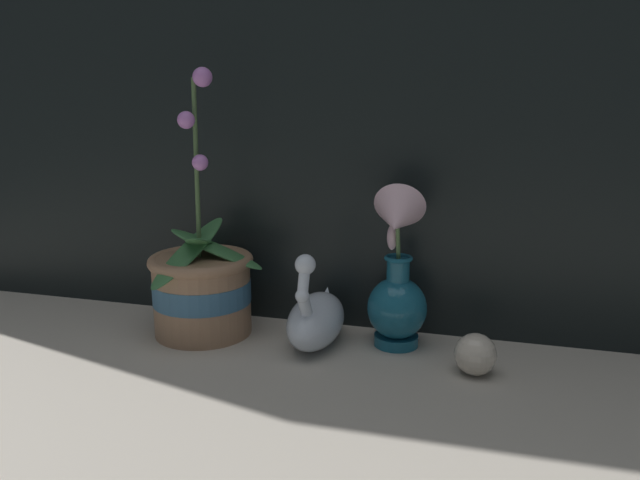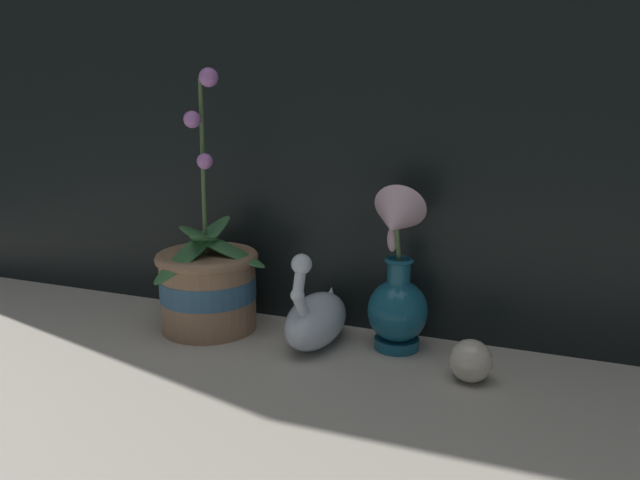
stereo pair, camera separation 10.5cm
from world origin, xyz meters
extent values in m
plane|color=#BCB2A3|center=(0.00, 0.00, 0.00)|extent=(2.80, 2.80, 0.00)
cylinder|color=#9E7556|center=(-0.22, 0.10, 0.07)|extent=(0.18, 0.18, 0.14)
cylinder|color=#386689|center=(-0.22, 0.10, 0.08)|extent=(0.18, 0.18, 0.04)
torus|color=#9E7556|center=(-0.22, 0.10, 0.14)|extent=(0.19, 0.19, 0.02)
cylinder|color=#4C6B3D|center=(-0.22, 0.10, 0.30)|extent=(0.01, 0.01, 0.31)
ellipsoid|color=#38703D|center=(-0.19, 0.11, 0.16)|extent=(0.18, 0.05, 0.07)
ellipsoid|color=#38703D|center=(-0.23, 0.13, 0.16)|extent=(0.10, 0.21, 0.08)
ellipsoid|color=#38703D|center=(-0.23, 0.08, 0.16)|extent=(0.10, 0.19, 0.10)
sphere|color=#C67AD1|center=(-0.20, 0.11, 0.46)|extent=(0.03, 0.03, 0.03)
sphere|color=#C67AD1|center=(-0.23, 0.08, 0.39)|extent=(0.03, 0.03, 0.03)
sphere|color=#C67AD1|center=(-0.20, 0.08, 0.32)|extent=(0.03, 0.03, 0.03)
ellipsoid|color=silver|center=(-0.01, 0.10, 0.04)|extent=(0.09, 0.18, 0.09)
cone|color=silver|center=(-0.01, 0.17, 0.06)|extent=(0.05, 0.06, 0.07)
cylinder|color=silver|center=(-0.01, 0.04, 0.09)|extent=(0.02, 0.05, 0.06)
sphere|color=silver|center=(-0.01, 0.02, 0.12)|extent=(0.02, 0.02, 0.02)
cylinder|color=silver|center=(-0.01, 0.03, 0.14)|extent=(0.02, 0.03, 0.05)
sphere|color=silver|center=(-0.01, 0.04, 0.16)|extent=(0.03, 0.03, 0.03)
cylinder|color=#195B75|center=(0.13, 0.14, 0.01)|extent=(0.08, 0.08, 0.02)
ellipsoid|color=#195B75|center=(0.13, 0.14, 0.07)|extent=(0.10, 0.10, 0.11)
cylinder|color=#195B75|center=(0.13, 0.14, 0.14)|extent=(0.04, 0.04, 0.04)
torus|color=#195B75|center=(0.13, 0.14, 0.16)|extent=(0.05, 0.05, 0.01)
cylinder|color=#567A47|center=(0.13, 0.13, 0.19)|extent=(0.01, 0.03, 0.06)
cone|color=beige|center=(0.13, 0.11, 0.23)|extent=(0.09, 0.10, 0.11)
ellipsoid|color=beige|center=(0.12, 0.13, 0.19)|extent=(0.02, 0.02, 0.04)
sphere|color=beige|center=(0.27, 0.06, 0.03)|extent=(0.07, 0.07, 0.07)
camera|label=1|loc=(0.27, -0.88, 0.43)|focal=35.00mm
camera|label=2|loc=(0.37, -0.84, 0.43)|focal=35.00mm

